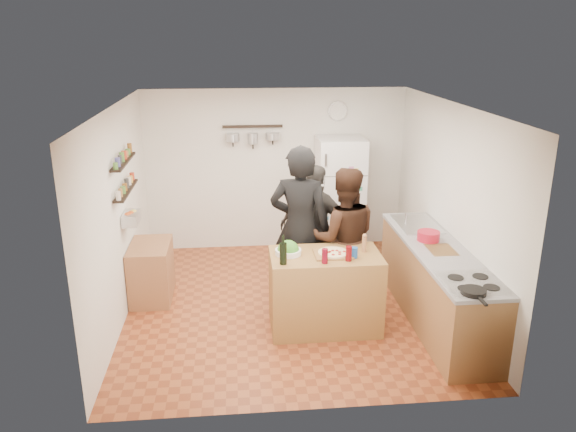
{
  "coord_description": "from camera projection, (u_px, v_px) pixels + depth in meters",
  "views": [
    {
      "loc": [
        -0.62,
        -6.39,
        3.3
      ],
      "look_at": [
        0.0,
        0.1,
        1.15
      ],
      "focal_mm": 35.0,
      "sensor_mm": 36.0,
      "label": 1
    }
  ],
  "objects": [
    {
      "name": "prep_island",
      "position": [
        325.0,
        291.0,
        6.46
      ],
      "size": [
        1.25,
        0.72,
        0.91
      ],
      "primitive_type": "cube",
      "color": "olive",
      "rests_on": "floor"
    },
    {
      "name": "pot_rack",
      "position": [
        253.0,
        126.0,
        8.38
      ],
      "size": [
        0.9,
        0.04,
        0.04
      ],
      "primitive_type": "cube",
      "color": "black",
      "rests_on": "back_wall"
    },
    {
      "name": "red_bowl",
      "position": [
        428.0,
        236.0,
        6.7
      ],
      "size": [
        0.27,
        0.27,
        0.11
      ],
      "primitive_type": "cylinder",
      "color": "#B4142A",
      "rests_on": "counter_run"
    },
    {
      "name": "room_shell",
      "position": [
        286.0,
        201.0,
        7.11
      ],
      "size": [
        4.2,
        4.2,
        4.2
      ],
      "color": "brown",
      "rests_on": "ground"
    },
    {
      "name": "cutting_board",
      "position": [
        441.0,
        250.0,
        6.43
      ],
      "size": [
        0.3,
        0.4,
        0.02
      ],
      "primitive_type": "cube",
      "color": "olive",
      "rests_on": "counter_run"
    },
    {
      "name": "pizza_board",
      "position": [
        333.0,
        254.0,
        6.3
      ],
      "size": [
        0.42,
        0.34,
        0.02
      ],
      "primitive_type": "cube",
      "color": "brown",
      "rests_on": "prep_island"
    },
    {
      "name": "pepper_mill",
      "position": [
        364.0,
        245.0,
        6.38
      ],
      "size": [
        0.05,
        0.05,
        0.17
      ],
      "primitive_type": "cylinder",
      "color": "#A06B43",
      "rests_on": "prep_island"
    },
    {
      "name": "person_back",
      "position": [
        316.0,
        230.0,
        7.25
      ],
      "size": [
        1.08,
        0.86,
        1.71
      ],
      "primitive_type": "imported",
      "rotation": [
        0.0,
        0.0,
        2.62
      ],
      "color": "#2B2826",
      "rests_on": "floor"
    },
    {
      "name": "spice_shelf_upper",
      "position": [
        123.0,
        162.0,
        6.57
      ],
      "size": [
        0.12,
        1.0,
        0.02
      ],
      "primitive_type": "cube",
      "color": "black",
      "rests_on": "left_wall"
    },
    {
      "name": "skillet",
      "position": [
        473.0,
        291.0,
        5.34
      ],
      "size": [
        0.24,
        0.24,
        0.05
      ],
      "primitive_type": "cylinder",
      "color": "black",
      "rests_on": "stove_top"
    },
    {
      "name": "wine_bottle",
      "position": [
        283.0,
        254.0,
        6.02
      ],
      "size": [
        0.08,
        0.08,
        0.24
      ],
      "primitive_type": "cylinder",
      "color": "black",
      "rests_on": "prep_island"
    },
    {
      "name": "wine_glass_near",
      "position": [
        325.0,
        256.0,
        6.06
      ],
      "size": [
        0.07,
        0.07,
        0.16
      ],
      "primitive_type": "cylinder",
      "color": "#5C0716",
      "rests_on": "prep_island"
    },
    {
      "name": "fridge",
      "position": [
        339.0,
        196.0,
        8.59
      ],
      "size": [
        0.7,
        0.68,
        1.8
      ],
      "primitive_type": "cube",
      "color": "white",
      "rests_on": "floor"
    },
    {
      "name": "person_center",
      "position": [
        343.0,
        239.0,
        6.86
      ],
      "size": [
        0.91,
        0.74,
        1.78
      ],
      "primitive_type": "imported",
      "rotation": [
        0.0,
        0.0,
        3.07
      ],
      "color": "black",
      "rests_on": "floor"
    },
    {
      "name": "salt_canister",
      "position": [
        354.0,
        253.0,
        6.21
      ],
      "size": [
        0.07,
        0.07,
        0.12
      ],
      "primitive_type": "cylinder",
      "color": "#1A4A93",
      "rests_on": "prep_island"
    },
    {
      "name": "sink",
      "position": [
        417.0,
        224.0,
        7.28
      ],
      "size": [
        0.5,
        0.8,
        0.03
      ],
      "primitive_type": "cube",
      "color": "silver",
      "rests_on": "counter_run"
    },
    {
      "name": "wine_glass_far",
      "position": [
        349.0,
        254.0,
        6.12
      ],
      "size": [
        0.07,
        0.07,
        0.17
      ],
      "primitive_type": "cylinder",
      "color": "#5D080C",
      "rests_on": "prep_island"
    },
    {
      "name": "side_table",
      "position": [
        151.0,
        271.0,
        7.21
      ],
      "size": [
        0.5,
        0.8,
        0.73
      ],
      "primitive_type": "cube",
      "color": "#A36D44",
      "rests_on": "floor"
    },
    {
      "name": "counter_run",
      "position": [
        436.0,
        285.0,
        6.63
      ],
      "size": [
        0.63,
        2.63,
        0.9
      ],
      "primitive_type": "cube",
      "color": "#9E7042",
      "rests_on": "floor"
    },
    {
      "name": "pizza",
      "position": [
        333.0,
        253.0,
        6.29
      ],
      "size": [
        0.34,
        0.34,
        0.02
      ],
      "primitive_type": "cylinder",
      "color": "beige",
      "rests_on": "pizza_board"
    },
    {
      "name": "wall_clock",
      "position": [
        338.0,
        111.0,
        8.51
      ],
      "size": [
        0.3,
        0.03,
        0.3
      ],
      "primitive_type": "cylinder",
      "rotation": [
        1.57,
        0.0,
        0.0
      ],
      "color": "silver",
      "rests_on": "back_wall"
    },
    {
      "name": "produce_basket",
      "position": [
        131.0,
        218.0,
        6.79
      ],
      "size": [
        0.18,
        0.35,
        0.14
      ],
      "primitive_type": "cube",
      "color": "silver",
      "rests_on": "left_wall"
    },
    {
      "name": "spice_shelf_lower",
      "position": [
        126.0,
        190.0,
        6.68
      ],
      "size": [
        0.12,
        1.0,
        0.02
      ],
      "primitive_type": "cube",
      "color": "black",
      "rests_on": "left_wall"
    },
    {
      "name": "person_left",
      "position": [
        300.0,
        228.0,
        6.83
      ],
      "size": [
        0.86,
        0.69,
        2.05
      ],
      "primitive_type": "imported",
      "rotation": [
        0.0,
        0.0,
        2.84
      ],
      "color": "black",
      "rests_on": "floor"
    },
    {
      "name": "salad_bowl",
      "position": [
        288.0,
        252.0,
        6.31
      ],
      "size": [
        0.29,
        0.29,
        0.06
      ],
      "primitive_type": "cylinder",
      "color": "white",
      "rests_on": "prep_island"
    },
    {
      "name": "stove_top",
      "position": [
        473.0,
        284.0,
        5.58
      ],
      "size": [
        0.6,
        0.62,
        0.02
      ],
      "primitive_type": "cube",
      "color": "white",
      "rests_on": "counter_run"
    }
  ]
}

